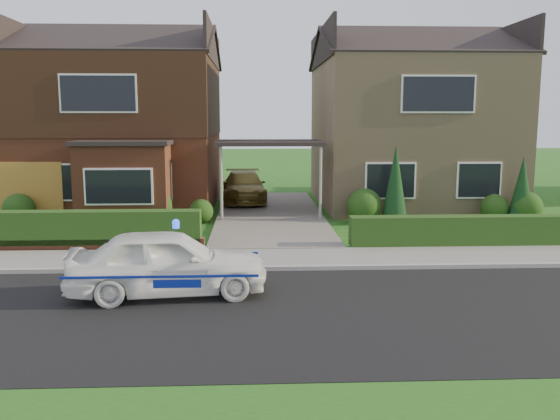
{
  "coord_description": "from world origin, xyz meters",
  "views": [
    {
      "loc": [
        -0.6,
        -10.55,
        3.57
      ],
      "look_at": [
        0.03,
        3.5,
        1.39
      ],
      "focal_mm": 38.0,
      "sensor_mm": 36.0,
      "label": 1
    }
  ],
  "objects": [
    {
      "name": "hedge_left",
      "position": [
        -5.8,
        5.45,
        0.0
      ],
      "size": [
        7.5,
        0.55,
        0.9
      ],
      "primitive_type": "cube",
      "color": "#1A3E13",
      "rests_on": "ground"
    },
    {
      "name": "sidewalk",
      "position": [
        0.0,
        4.1,
        0.05
      ],
      "size": [
        60.0,
        2.0,
        0.1
      ],
      "primitive_type": "cube",
      "color": "slate",
      "rests_on": "ground"
    },
    {
      "name": "garage_door",
      "position": [
        -8.25,
        9.96,
        1.05
      ],
      "size": [
        2.2,
        0.1,
        2.1
      ],
      "primitive_type": "cube",
      "color": "#8D5E1E",
      "rests_on": "ground"
    },
    {
      "name": "dwarf_wall",
      "position": [
        -5.8,
        5.3,
        0.18
      ],
      "size": [
        7.7,
        0.25,
        0.36
      ],
      "primitive_type": "cube",
      "color": "brown",
      "rests_on": "ground"
    },
    {
      "name": "carport_link",
      "position": [
        0.0,
        10.95,
        2.66
      ],
      "size": [
        3.8,
        3.0,
        2.77
      ],
      "color": "black",
      "rests_on": "ground"
    },
    {
      "name": "shrub_right_mid",
      "position": [
        7.8,
        9.5,
        0.48
      ],
      "size": [
        0.96,
        0.96,
        0.96
      ],
      "primitive_type": "sphere",
      "color": "#1A3E13",
      "rests_on": "ground"
    },
    {
      "name": "potted_plant_c",
      "position": [
        -2.5,
        7.76,
        0.39
      ],
      "size": [
        0.56,
        0.56,
        0.78
      ],
      "primitive_type": "imported",
      "rotation": [
        0.0,
        0.0,
        1.22
      ],
      "color": "gray",
      "rests_on": "ground"
    },
    {
      "name": "driveway",
      "position": [
        0.0,
        11.0,
        0.06
      ],
      "size": [
        3.8,
        12.0,
        0.12
      ],
      "primitive_type": "cube",
      "color": "#666059",
      "rests_on": "ground"
    },
    {
      "name": "conifer_a",
      "position": [
        4.2,
        9.2,
        1.3
      ],
      "size": [
        0.9,
        0.9,
        2.6
      ],
      "primitive_type": "cone",
      "color": "black",
      "rests_on": "ground"
    },
    {
      "name": "shrub_left_mid",
      "position": [
        -4.0,
        9.3,
        0.66
      ],
      "size": [
        1.32,
        1.32,
        1.32
      ],
      "primitive_type": "sphere",
      "color": "#1A3E13",
      "rests_on": "ground"
    },
    {
      "name": "conifer_b",
      "position": [
        8.6,
        9.2,
        1.1
      ],
      "size": [
        0.9,
        0.9,
        2.2
      ],
      "primitive_type": "cone",
      "color": "black",
      "rests_on": "ground"
    },
    {
      "name": "shrub_right_near",
      "position": [
        3.2,
        9.4,
        0.6
      ],
      "size": [
        1.2,
        1.2,
        1.2
      ],
      "primitive_type": "sphere",
      "color": "#1A3E13",
      "rests_on": "ground"
    },
    {
      "name": "driveway_car",
      "position": [
        -1.0,
        14.11,
        0.74
      ],
      "size": [
        1.96,
        4.37,
        1.25
      ],
      "primitive_type": "imported",
      "rotation": [
        0.0,
        0.0,
        0.05
      ],
      "color": "brown",
      "rests_on": "driveway"
    },
    {
      "name": "potted_plant_b",
      "position": [
        -5.54,
        6.86,
        0.43
      ],
      "size": [
        0.6,
        0.57,
        0.85
      ],
      "primitive_type": "imported",
      "rotation": [
        0.0,
        0.0,
        1.0
      ],
      "color": "gray",
      "rests_on": "ground"
    },
    {
      "name": "shrub_right_far",
      "position": [
        8.8,
        9.2,
        0.54
      ],
      "size": [
        1.08,
        1.08,
        1.08
      ],
      "primitive_type": "sphere",
      "color": "#1A3E13",
      "rests_on": "ground"
    },
    {
      "name": "police_car",
      "position": [
        -2.34,
        1.2,
        0.68
      ],
      "size": [
        3.67,
        4.15,
        1.52
      ],
      "rotation": [
        0.0,
        0.0,
        1.69
      ],
      "color": "white",
      "rests_on": "ground"
    },
    {
      "name": "house_left",
      "position": [
        -5.78,
        13.9,
        3.81
      ],
      "size": [
        7.5,
        9.53,
        7.25
      ],
      "color": "brown",
      "rests_on": "ground"
    },
    {
      "name": "shrub_left_far",
      "position": [
        -8.5,
        9.5,
        0.54
      ],
      "size": [
        1.08,
        1.08,
        1.08
      ],
      "primitive_type": "sphere",
      "color": "#1A3E13",
      "rests_on": "ground"
    },
    {
      "name": "kerb",
      "position": [
        0.0,
        3.05,
        0.06
      ],
      "size": [
        60.0,
        0.16,
        0.12
      ],
      "primitive_type": "cube",
      "color": "#9E9993",
      "rests_on": "ground"
    },
    {
      "name": "shrub_left_near",
      "position": [
        -2.4,
        9.6,
        0.42
      ],
      "size": [
        0.84,
        0.84,
        0.84
      ],
      "primitive_type": "sphere",
      "color": "#1A3E13",
      "rests_on": "ground"
    },
    {
      "name": "ground",
      "position": [
        0.0,
        0.0,
        0.0
      ],
      "size": [
        120.0,
        120.0,
        0.0
      ],
      "primitive_type": "plane",
      "color": "#1C4F15",
      "rests_on": "ground"
    },
    {
      "name": "road",
      "position": [
        0.0,
        0.0,
        0.0
      ],
      "size": [
        60.0,
        6.0,
        0.02
      ],
      "primitive_type": "cube",
      "color": "black",
      "rests_on": "ground"
    },
    {
      "name": "hedge_right",
      "position": [
        5.8,
        5.35,
        0.0
      ],
      "size": [
        7.5,
        0.55,
        0.8
      ],
      "primitive_type": "cube",
      "color": "#1A3E13",
      "rests_on": "ground"
    },
    {
      "name": "house_right",
      "position": [
        5.8,
        13.99,
        3.66
      ],
      "size": [
        7.5,
        8.06,
        7.25
      ],
      "color": "tan",
      "rests_on": "ground"
    }
  ]
}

